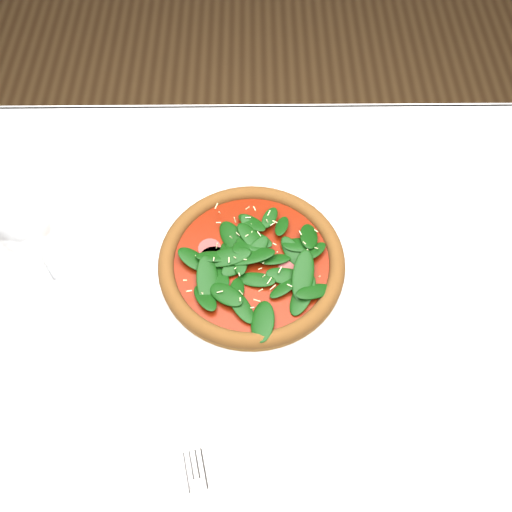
{
  "coord_description": "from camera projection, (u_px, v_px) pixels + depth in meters",
  "views": [
    {
      "loc": [
        -0.02,
        -0.41,
        1.52
      ],
      "look_at": [
        -0.02,
        0.05,
        0.77
      ],
      "focal_mm": 40.0,
      "sensor_mm": 36.0,
      "label": 1
    }
  ],
  "objects": [
    {
      "name": "plate",
      "position": [
        252.0,
        267.0,
        0.89
      ],
      "size": [
        0.33,
        0.33,
        0.01
      ],
      "color": "silver",
      "rests_on": "dining_table"
    },
    {
      "name": "dining_table",
      "position": [
        269.0,
        320.0,
        0.96
      ],
      "size": [
        1.21,
        0.81,
        0.75
      ],
      "color": "white",
      "rests_on": "ground"
    },
    {
      "name": "wine_glass",
      "position": [
        25.0,
        228.0,
        0.77
      ],
      "size": [
        0.08,
        0.08,
        0.2
      ],
      "color": "silver",
      "rests_on": "dining_table"
    },
    {
      "name": "fork",
      "position": [
        202.0,
        510.0,
        0.7
      ],
      "size": [
        0.06,
        0.17,
        0.0
      ],
      "rotation": [
        0.0,
        0.0,
        0.22
      ],
      "color": "silver",
      "rests_on": "napkin"
    },
    {
      "name": "ground",
      "position": [
        264.0,
        425.0,
        1.51
      ],
      "size": [
        6.0,
        6.0,
        0.0
      ],
      "primitive_type": "plane",
      "color": "brown",
      "rests_on": "ground"
    },
    {
      "name": "pizza",
      "position": [
        252.0,
        261.0,
        0.87
      ],
      "size": [
        0.31,
        0.31,
        0.04
      ],
      "rotation": [
        0.0,
        0.0,
        -0.1
      ],
      "color": "#9D6325",
      "rests_on": "plate"
    }
  ]
}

